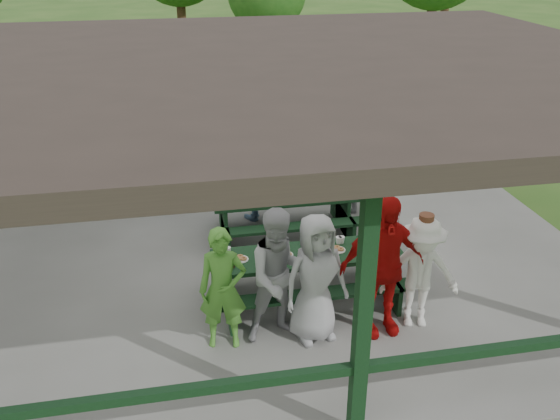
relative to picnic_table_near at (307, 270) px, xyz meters
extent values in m
plane|color=#2A531A|center=(-0.09, 1.20, -0.58)|extent=(90.00, 90.00, 0.00)
cube|color=slate|center=(-0.09, 1.20, -0.53)|extent=(10.00, 8.00, 0.10)
cube|color=black|center=(-0.09, -2.60, 1.02)|extent=(0.15, 0.15, 3.00)
cube|color=black|center=(-4.89, 5.00, 1.02)|extent=(0.15, 0.15, 3.00)
cube|color=black|center=(-0.09, 5.00, 1.02)|extent=(0.15, 0.15, 3.00)
cube|color=black|center=(4.71, 5.00, 1.02)|extent=(0.15, 0.15, 3.00)
cube|color=black|center=(-2.49, -2.60, 0.42)|extent=(4.65, 0.10, 0.10)
cube|color=black|center=(-2.49, 5.00, 0.42)|extent=(4.65, 0.10, 0.10)
cube|color=black|center=(2.31, 5.00, 0.42)|extent=(4.65, 0.10, 0.10)
cube|color=black|center=(-0.09, -2.60, 2.42)|extent=(9.80, 0.15, 0.20)
cube|color=black|center=(-0.09, 5.00, 2.42)|extent=(9.80, 0.15, 0.20)
cube|color=#302822|center=(-0.09, 1.20, 2.64)|extent=(10.60, 8.60, 0.24)
cube|color=black|center=(0.00, 0.00, 0.24)|extent=(2.68, 0.75, 0.06)
cube|color=black|center=(0.00, -0.56, -0.05)|extent=(2.68, 0.28, 0.05)
cube|color=black|center=(0.00, 0.55, -0.05)|extent=(2.68, 0.28, 0.05)
cube|color=black|center=(-1.16, 0.00, -0.10)|extent=(0.06, 0.70, 0.75)
cube|color=black|center=(1.16, 0.00, -0.10)|extent=(0.06, 0.70, 0.75)
cube|color=black|center=(-1.16, 0.00, -0.25)|extent=(0.06, 1.39, 0.45)
cube|color=black|center=(1.16, 0.00, -0.25)|extent=(0.06, 1.39, 0.45)
cube|color=black|center=(0.08, 2.00, 0.24)|extent=(2.46, 0.75, 0.06)
cube|color=black|center=(0.08, 1.44, -0.05)|extent=(2.46, 0.28, 0.05)
cube|color=black|center=(0.08, 2.55, -0.05)|extent=(2.46, 0.28, 0.05)
cube|color=black|center=(-0.97, 2.00, -0.10)|extent=(0.06, 0.70, 0.75)
cube|color=black|center=(1.13, 2.00, -0.10)|extent=(0.06, 0.70, 0.75)
cube|color=black|center=(-0.97, 2.00, -0.25)|extent=(0.06, 1.39, 0.45)
cube|color=black|center=(1.13, 2.00, -0.25)|extent=(0.06, 1.39, 0.45)
cylinder|color=white|center=(-0.94, 0.00, 0.28)|extent=(0.22, 0.22, 0.01)
torus|color=brown|center=(-0.98, -0.02, 0.30)|extent=(0.10, 0.10, 0.03)
torus|color=brown|center=(-0.90, -0.02, 0.30)|extent=(0.10, 0.10, 0.03)
torus|color=brown|center=(-0.94, 0.04, 0.30)|extent=(0.10, 0.10, 0.03)
cylinder|color=white|center=(-0.31, 0.00, 0.28)|extent=(0.22, 0.22, 0.01)
torus|color=brown|center=(-0.35, -0.02, 0.30)|extent=(0.10, 0.10, 0.03)
torus|color=brown|center=(-0.27, -0.02, 0.30)|extent=(0.10, 0.10, 0.03)
torus|color=brown|center=(-0.31, 0.04, 0.30)|extent=(0.10, 0.10, 0.03)
cylinder|color=white|center=(0.44, 0.00, 0.28)|extent=(0.22, 0.22, 0.01)
torus|color=brown|center=(0.40, -0.02, 0.30)|extent=(0.10, 0.10, 0.03)
torus|color=brown|center=(0.48, -0.02, 0.30)|extent=(0.10, 0.10, 0.03)
torus|color=brown|center=(0.44, 0.04, 0.30)|extent=(0.10, 0.10, 0.03)
cylinder|color=white|center=(1.02, 0.00, 0.28)|extent=(0.22, 0.22, 0.01)
torus|color=brown|center=(0.98, -0.02, 0.30)|extent=(0.10, 0.10, 0.03)
torus|color=brown|center=(1.06, -0.02, 0.30)|extent=(0.10, 0.10, 0.03)
torus|color=brown|center=(1.02, 0.04, 0.30)|extent=(0.10, 0.10, 0.03)
cylinder|color=#381E0F|center=(-1.08, -0.18, 0.32)|extent=(0.06, 0.06, 0.10)
cylinder|color=#381E0F|center=(-0.40, -0.18, 0.32)|extent=(0.06, 0.06, 0.10)
cylinder|color=#381E0F|center=(-0.02, -0.18, 0.32)|extent=(0.06, 0.06, 0.10)
cylinder|color=#381E0F|center=(0.77, -0.18, 0.32)|extent=(0.06, 0.06, 0.10)
cone|color=white|center=(-1.10, 0.20, 0.32)|extent=(0.09, 0.09, 0.10)
cone|color=white|center=(-0.60, 0.20, 0.32)|extent=(0.09, 0.09, 0.10)
cone|color=white|center=(0.51, 0.20, 0.32)|extent=(0.09, 0.09, 0.10)
cone|color=white|center=(0.55, 0.20, 0.32)|extent=(0.09, 0.09, 0.10)
imported|color=#4A912F|center=(-1.27, -0.80, 0.34)|extent=(0.65, 0.47, 1.64)
imported|color=#98989B|center=(-0.54, -0.78, 0.44)|extent=(0.97, 0.80, 1.83)
imported|color=#9B9C9E|center=(-0.10, -0.86, 0.40)|extent=(0.95, 0.72, 1.75)
imported|color=#AB0C0B|center=(0.77, -0.89, 0.50)|extent=(1.17, 0.54, 1.96)
imported|color=silver|center=(1.31, -0.87, 0.32)|extent=(1.13, 0.80, 1.59)
cylinder|color=brown|center=(1.31, -0.87, 1.06)|extent=(0.38, 0.38, 0.02)
cylinder|color=brown|center=(1.31, -0.87, 1.12)|extent=(0.23, 0.23, 0.11)
imported|color=#84ACCC|center=(-0.20, 2.79, 0.33)|extent=(1.58, 0.95, 1.62)
imported|color=#395B96|center=(-1.83, 3.48, 0.47)|extent=(0.78, 0.61, 1.90)
imported|color=#9A9A9C|center=(1.56, 2.76, 0.27)|extent=(0.86, 0.75, 1.49)
imported|color=silver|center=(2.90, 9.27, 0.13)|extent=(5.12, 2.42, 1.41)
cube|color=navy|center=(-2.11, 8.61, 0.21)|extent=(3.04, 2.24, 0.12)
cube|color=navy|center=(-1.87, 7.97, 0.45)|extent=(2.59, 1.01, 0.39)
cube|color=navy|center=(-2.35, 9.25, 0.45)|extent=(2.59, 1.01, 0.39)
cube|color=navy|center=(-3.39, 8.13, 0.45)|extent=(0.53, 1.30, 0.39)
cube|color=navy|center=(-0.83, 9.09, 0.45)|extent=(0.53, 1.30, 0.39)
cylinder|color=black|center=(-2.68, 7.61, -0.21)|extent=(0.76, 0.42, 0.74)
cylinder|color=yellow|center=(-2.68, 7.61, -0.21)|extent=(0.33, 0.30, 0.27)
cylinder|color=black|center=(-3.19, 8.99, -0.21)|extent=(0.76, 0.42, 0.74)
cylinder|color=yellow|center=(-3.19, 8.99, -0.21)|extent=(0.33, 0.30, 0.27)
cylinder|color=black|center=(-1.03, 8.23, -0.21)|extent=(0.76, 0.42, 0.74)
cylinder|color=yellow|center=(-1.03, 8.23, -0.21)|extent=(0.33, 0.30, 0.27)
cylinder|color=black|center=(-1.54, 9.60, -0.21)|extent=(0.76, 0.42, 0.74)
cylinder|color=yellow|center=(-1.54, 9.60, -0.21)|extent=(0.33, 0.30, 0.27)
cube|color=navy|center=(-0.37, 9.26, 0.11)|extent=(0.94, 0.42, 0.08)
cone|color=#F2590C|center=(-3.44, 8.11, 0.55)|extent=(0.16, 0.37, 0.39)
cylinder|color=#2F2012|center=(-0.93, 18.13, 0.90)|extent=(0.36, 0.36, 2.94)
cylinder|color=#2F2012|center=(1.96, 14.65, 0.51)|extent=(0.36, 0.36, 2.17)
cylinder|color=#2F2012|center=(8.10, 14.39, 0.96)|extent=(0.36, 0.36, 3.07)
cylinder|color=#2F2012|center=(10.57, 18.46, 0.98)|extent=(0.36, 0.36, 3.11)
camera|label=1|loc=(-1.75, -7.03, 4.40)|focal=38.00mm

